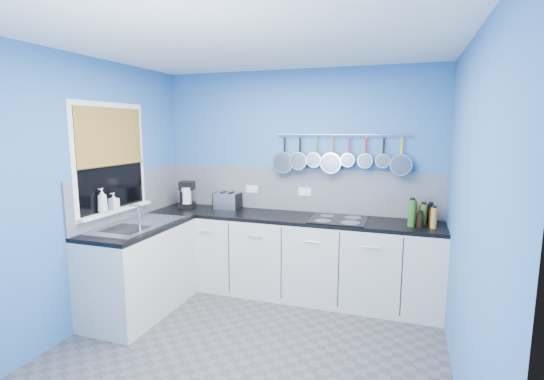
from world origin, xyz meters
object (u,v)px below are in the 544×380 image
Objects in this scene: canister at (230,204)px; coffee_maker at (186,195)px; paper_towel at (187,198)px; hob at (338,220)px; soap_bottle_a at (102,201)px; soap_bottle_b at (114,201)px; toaster at (227,201)px.

coffee_maker is at bearing -172.90° from canister.
paper_towel is 1.83m from hob.
soap_bottle_a is 0.41× the size of hob.
coffee_maker is 0.55m from canister.
soap_bottle_b is 0.58× the size of toaster.
hob is (2.07, 0.91, -0.23)m from soap_bottle_b.
paper_towel reaches higher than canister.
paper_towel is (0.25, 1.10, -0.14)m from soap_bottle_a.
paper_towel is 0.44× the size of hob.
canister is (0.52, 0.10, -0.06)m from paper_towel.
soap_bottle_a is at bearing -118.69° from coffee_maker.
soap_bottle_a is 1.14m from paper_towel.
soap_bottle_a is at bearing -152.95° from hob.
soap_bottle_b is (0.00, 0.15, -0.03)m from soap_bottle_a.
canister is at bearing 173.74° from hob.
soap_bottle_a is at bearing -121.90° from toaster.
coffee_maker is at bearing 123.74° from paper_towel.
toaster is at bearing 56.41° from soap_bottle_b.
toaster is (0.72, 1.24, -0.17)m from soap_bottle_a.
toaster is (0.47, 0.14, -0.03)m from paper_towel.
coffee_maker is at bearing 177.66° from hob.
hob is (1.30, -0.14, -0.06)m from canister.
toaster is at bearing 59.78° from soap_bottle_a.
soap_bottle_a is at bearing -122.62° from canister.
soap_bottle_a reaches higher than toaster.
hob is (1.85, -0.08, -0.15)m from coffee_maker.
soap_bottle_a reaches higher than canister.
paper_towel is 0.05m from coffee_maker.
paper_towel reaches higher than hob.
canister is 1.31m from hob.
soap_bottle_b is 1.01m from coffee_maker.
coffee_maker is 0.51m from toaster.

